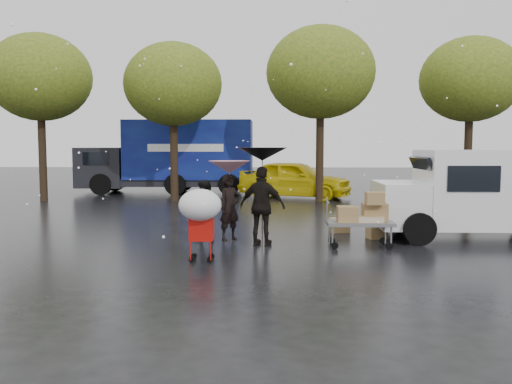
{
  "coord_description": "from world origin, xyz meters",
  "views": [
    {
      "loc": [
        0.56,
        -12.26,
        2.31
      ],
      "look_at": [
        0.16,
        1.0,
        1.17
      ],
      "focal_mm": 38.0,
      "sensor_mm": 36.0,
      "label": 1
    }
  ],
  "objects_px": {
    "person_black": "(262,206)",
    "blue_truck": "(173,157)",
    "person_pink": "(230,208)",
    "shopping_cart": "(200,209)",
    "yellow_taxi": "(295,179)",
    "vendor_cart": "(364,215)",
    "white_van": "(483,192)"
  },
  "relations": [
    {
      "from": "person_pink",
      "to": "person_black",
      "type": "xyz_separation_m",
      "value": [
        0.81,
        -0.73,
        0.12
      ]
    },
    {
      "from": "vendor_cart",
      "to": "person_black",
      "type": "bearing_deg",
      "value": 177.74
    },
    {
      "from": "vendor_cart",
      "to": "shopping_cart",
      "type": "relative_size",
      "value": 1.04
    },
    {
      "from": "shopping_cart",
      "to": "blue_truck",
      "type": "relative_size",
      "value": 0.18
    },
    {
      "from": "person_pink",
      "to": "shopping_cart",
      "type": "bearing_deg",
      "value": -139.23
    },
    {
      "from": "shopping_cart",
      "to": "yellow_taxi",
      "type": "distance_m",
      "value": 13.32
    },
    {
      "from": "shopping_cart",
      "to": "blue_truck",
      "type": "height_order",
      "value": "blue_truck"
    },
    {
      "from": "person_black",
      "to": "blue_truck",
      "type": "height_order",
      "value": "blue_truck"
    },
    {
      "from": "vendor_cart",
      "to": "white_van",
      "type": "height_order",
      "value": "white_van"
    },
    {
      "from": "yellow_taxi",
      "to": "white_van",
      "type": "bearing_deg",
      "value": -135.85
    },
    {
      "from": "shopping_cart",
      "to": "white_van",
      "type": "bearing_deg",
      "value": 24.35
    },
    {
      "from": "person_pink",
      "to": "blue_truck",
      "type": "height_order",
      "value": "blue_truck"
    },
    {
      "from": "person_pink",
      "to": "shopping_cart",
      "type": "height_order",
      "value": "person_pink"
    },
    {
      "from": "person_black",
      "to": "yellow_taxi",
      "type": "bearing_deg",
      "value": -79.04
    },
    {
      "from": "vendor_cart",
      "to": "shopping_cart",
      "type": "height_order",
      "value": "shopping_cart"
    },
    {
      "from": "vendor_cart",
      "to": "white_van",
      "type": "relative_size",
      "value": 0.31
    },
    {
      "from": "blue_truck",
      "to": "person_pink",
      "type": "bearing_deg",
      "value": -73.73
    },
    {
      "from": "white_van",
      "to": "person_pink",
      "type": "bearing_deg",
      "value": -176.24
    },
    {
      "from": "yellow_taxi",
      "to": "person_black",
      "type": "bearing_deg",
      "value": -164.8
    },
    {
      "from": "shopping_cart",
      "to": "blue_truck",
      "type": "distance_m",
      "value": 15.96
    },
    {
      "from": "person_black",
      "to": "white_van",
      "type": "relative_size",
      "value": 0.37
    },
    {
      "from": "shopping_cart",
      "to": "yellow_taxi",
      "type": "bearing_deg",
      "value": 79.62
    },
    {
      "from": "person_black",
      "to": "yellow_taxi",
      "type": "relative_size",
      "value": 0.37
    },
    {
      "from": "person_black",
      "to": "blue_truck",
      "type": "bearing_deg",
      "value": -54.29
    },
    {
      "from": "shopping_cart",
      "to": "yellow_taxi",
      "type": "relative_size",
      "value": 0.3
    },
    {
      "from": "person_black",
      "to": "white_van",
      "type": "xyz_separation_m",
      "value": [
        5.46,
        1.14,
        0.24
      ]
    },
    {
      "from": "person_black",
      "to": "yellow_taxi",
      "type": "distance_m",
      "value": 11.31
    },
    {
      "from": "person_pink",
      "to": "yellow_taxi",
      "type": "height_order",
      "value": "yellow_taxi"
    },
    {
      "from": "person_black",
      "to": "white_van",
      "type": "distance_m",
      "value": 5.58
    },
    {
      "from": "person_pink",
      "to": "blue_truck",
      "type": "relative_size",
      "value": 0.19
    },
    {
      "from": "shopping_cart",
      "to": "white_van",
      "type": "height_order",
      "value": "white_van"
    },
    {
      "from": "shopping_cart",
      "to": "yellow_taxi",
      "type": "xyz_separation_m",
      "value": [
        2.4,
        13.1,
        -0.23
      ]
    }
  ]
}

